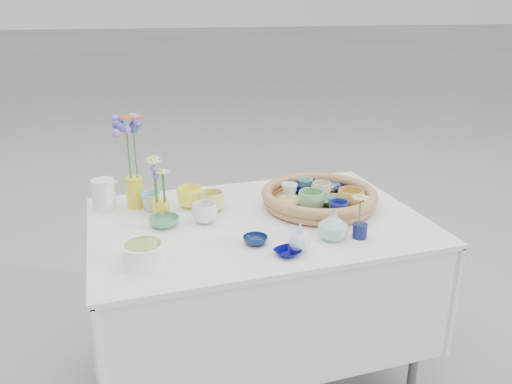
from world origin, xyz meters
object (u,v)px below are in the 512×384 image
object	(u,v)px
display_table	(257,378)
tall_vase_yellow	(135,193)
bud_vase_seafoam	(333,225)
wicker_tray	(319,198)

from	to	relation	value
display_table	tall_vase_yellow	xyz separation A→B (m)	(-0.44, 0.27, 0.83)
tall_vase_yellow	bud_vase_seafoam	bearing A→B (deg)	-38.84
display_table	tall_vase_yellow	bearing A→B (deg)	148.80
bud_vase_seafoam	tall_vase_yellow	bearing A→B (deg)	141.16
wicker_tray	tall_vase_yellow	xyz separation A→B (m)	(-0.72, 0.22, 0.03)
wicker_tray	bud_vase_seafoam	world-z (taller)	bud_vase_seafoam
display_table	wicker_tray	size ratio (longest dim) A/B	2.66
bud_vase_seafoam	tall_vase_yellow	xyz separation A→B (m)	(-0.64, 0.51, 0.01)
tall_vase_yellow	display_table	bearing A→B (deg)	-31.20
display_table	bud_vase_seafoam	xyz separation A→B (m)	(0.20, -0.25, 0.82)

